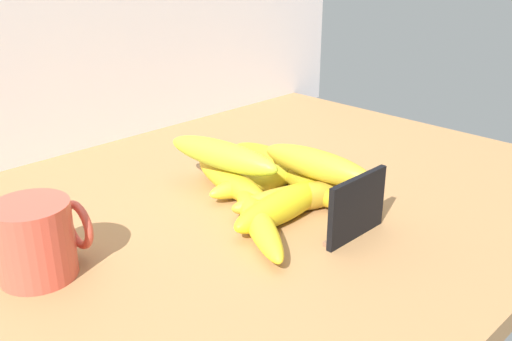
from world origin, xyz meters
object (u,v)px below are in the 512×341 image
banana_0 (283,206)px  banana_6 (273,161)px  banana_5 (231,181)px  banana_3 (301,197)px  banana_7 (222,155)px  coffee_mug (37,240)px  banana_4 (266,179)px  chalkboard_sign (356,209)px  banana_8 (316,164)px  banana_1 (258,222)px  banana_2 (309,186)px

banana_0 → banana_6: 16.78cm
banana_6 → banana_5: bearing=-174.6°
banana_3 → banana_7: banana_7 is taller
coffee_mug → banana_4: size_ratio=0.51×
chalkboard_sign → banana_8: bearing=65.9°
banana_5 → coffee_mug: bearing=-177.9°
banana_1 → banana_7: 14.67cm
banana_2 → banana_1: bearing=-168.9°
banana_2 → banana_3: (-4.15, -2.00, 0.14)cm
chalkboard_sign → banana_4: 18.57cm
coffee_mug → banana_0: size_ratio=0.55×
banana_1 → banana_8: size_ratio=1.12×
chalkboard_sign → banana_3: size_ratio=0.53×
banana_3 → banana_5: bearing=105.1°
coffee_mug → banana_0: bearing=-19.4°
coffee_mug → banana_2: (37.89, -8.15, -2.66)cm
banana_1 → banana_7: bearing=67.0°
coffee_mug → banana_3: bearing=-16.8°
banana_1 → banana_5: (6.27, 11.90, 0.27)cm
banana_6 → banana_8: size_ratio=0.98×
banana_5 → banana_7: size_ratio=0.99×
banana_2 → banana_3: size_ratio=0.74×
banana_7 → banana_0: bearing=-91.5°
banana_3 → banana_4: banana_3 is taller
banana_6 → banana_8: (-3.34, -11.71, 3.64)cm
banana_7 → banana_5: bearing=-50.7°
coffee_mug → banana_6: size_ratio=0.56×
chalkboard_sign → banana_7: chalkboard_sign is taller
coffee_mug → banana_0: coffee_mug is taller
coffee_mug → banana_7: 30.01cm
banana_5 → banana_8: (6.75, -10.75, 3.80)cm
banana_6 → banana_7: banana_7 is taller
banana_0 → banana_6: (11.22, 12.47, 0.01)cm
banana_3 → banana_1: bearing=-176.1°
coffee_mug → banana_5: coffee_mug is taller
coffee_mug → banana_5: bearing=2.1°
chalkboard_sign → banana_0: 10.35cm
chalkboard_sign → banana_6: bearing=70.1°
banana_0 → banana_4: 10.31cm
chalkboard_sign → banana_5: size_ratio=0.55×
banana_5 → banana_6: size_ratio=1.09×
banana_5 → banana_1: bearing=-117.8°
banana_1 → banana_4: bearing=39.6°
banana_0 → banana_3: (4.18, 0.26, -0.20)cm
banana_6 → banana_7: bearing=179.9°
chalkboard_sign → banana_0: chalkboard_sign is taller
banana_5 → banana_6: banana_6 is taller
coffee_mug → banana_6: coffee_mug is taller
banana_5 → banana_7: bearing=129.3°
banana_3 → banana_8: banana_8 is taller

